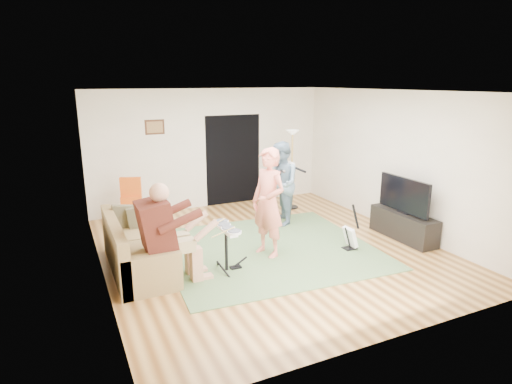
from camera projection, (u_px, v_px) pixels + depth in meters
floor at (269, 249)px, 7.51m from camera, size 6.00×6.00×0.00m
walls at (270, 174)px, 7.16m from camera, size 5.50×6.00×2.70m
ceiling at (271, 91)px, 6.82m from camera, size 6.00×6.00×0.00m
window_blinds at (94, 175)px, 6.16m from camera, size 0.00×2.05×2.05m
doorway at (233, 160)px, 10.09m from camera, size 2.10×0.00×2.10m
picture_frame at (155, 127)px, 9.13m from camera, size 0.42×0.03×0.32m
area_rug at (269, 249)px, 7.49m from camera, size 3.73×3.46×0.02m
sofa at (133, 253)px, 6.62m from camera, size 0.84×2.04×0.83m
drummer at (171, 244)px, 6.15m from camera, size 0.98×0.55×1.50m
drum_kit at (226, 251)px, 6.57m from camera, size 0.41×0.73×0.75m
singer at (268, 203)px, 7.03m from camera, size 0.63×0.77×1.83m
microphone at (280, 175)px, 7.00m from camera, size 0.06×0.06×0.24m
guitarist at (281, 184)px, 8.61m from camera, size 0.82×0.95×1.70m
guitar_held at (290, 168)px, 8.61m from camera, size 0.16×0.61×0.26m
guitar_spare at (351, 237)px, 7.43m from camera, size 0.29×0.26×0.82m
torchiere_lamp at (292, 155)px, 9.63m from camera, size 0.32×0.32×1.80m
dining_chair at (130, 211)px, 8.46m from camera, size 0.55×0.58×1.01m
tv_cabinet at (403, 225)px, 7.96m from camera, size 0.40×1.40×0.50m
television at (404, 195)px, 7.78m from camera, size 0.06×1.18×0.63m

